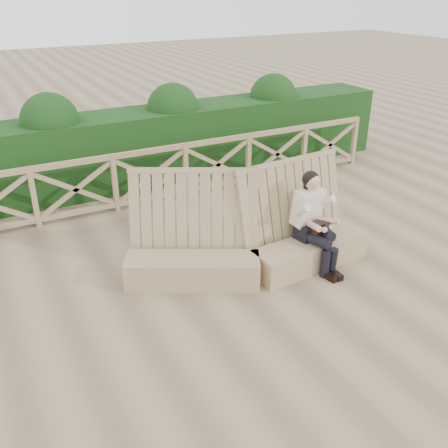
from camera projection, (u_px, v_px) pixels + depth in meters
name	position (u px, v px, depth m)	size (l,w,h in m)	color
ground	(242.00, 292.00, 6.96)	(60.00, 60.00, 0.00)	brown
bench	(252.00, 248.00, 7.30)	(3.68, 1.57, 1.55)	#8F7352
woman	(313.00, 219.00, 7.33)	(0.49, 0.96, 1.47)	black
guardrail	(151.00, 176.00, 9.49)	(10.10, 0.09, 1.10)	#8A6D50
hedge	(130.00, 149.00, 10.35)	(12.00, 1.20, 1.50)	black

